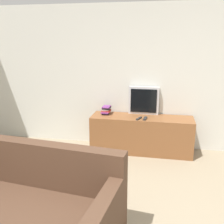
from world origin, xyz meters
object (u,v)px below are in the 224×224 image
book_stack (106,110)px  remote_on_stand (145,118)px  remote_secondary (139,118)px  couch (22,213)px  tv_stand (141,134)px  television (144,100)px

book_stack → remote_on_stand: 0.76m
book_stack → remote_secondary: 0.67m
couch → book_stack: (0.30, 2.53, 0.42)m
tv_stand → remote_secondary: bearing=-105.2°
book_stack → remote_on_stand: bearing=-15.3°
tv_stand → television: television is taller
couch → remote_secondary: (0.93, 2.31, 0.36)m
remote_on_stand → remote_secondary: size_ratio=1.06×
television → couch: 2.90m
couch → remote_on_stand: size_ratio=10.68×
television → remote_secondary: 0.44m
book_stack → television: bearing=11.6°
tv_stand → remote_on_stand: bearing=-61.8°
remote_secondary → television: bearing=82.5°
tv_stand → couch: (-0.97, -2.45, -0.02)m
tv_stand → couch: size_ratio=0.89×
remote_secondary → book_stack: bearing=160.3°
remote_on_stand → remote_secondary: same height
couch → remote_on_stand: 2.57m
book_stack → remote_secondary: (0.63, -0.22, -0.06)m
tv_stand → remote_on_stand: remote_on_stand is taller
tv_stand → remote_secondary: 0.37m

